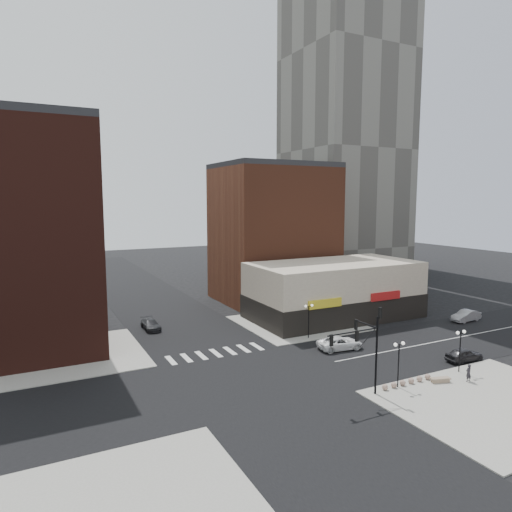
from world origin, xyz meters
TOP-DOWN VIEW (x-y plane):
  - ground at (0.00, 0.00)m, footprint 240.00×240.00m
  - road_ew at (0.00, 0.00)m, footprint 200.00×14.00m
  - road_ns at (0.00, 0.00)m, footprint 14.00×200.00m
  - sidewalk_nw at (-14.50, 14.50)m, footprint 15.00×15.00m
  - sidewalk_ne at (14.50, 14.50)m, footprint 15.00×15.00m
  - sidewalk_se at (16.00, -14.00)m, footprint 18.00×14.00m
  - building_nw at (-19.00, 18.50)m, footprint 16.00×15.00m
  - building_ne_midrise at (19.00, 29.50)m, footprint 18.00×15.00m
  - tower_near at (40.00, 38.00)m, footprint 20.00×20.00m
  - tower_far at (60.00, 56.00)m, footprint 18.00×18.00m
  - building_ne_row at (21.00, 15.00)m, footprint 24.20×12.20m
  - traffic_signal at (7.24, -7.83)m, footprint 5.59×3.09m
  - street_lamp_se_a at (11.00, -8.00)m, footprint 1.22×0.32m
  - street_lamp_se_b at (19.00, -8.00)m, footprint 1.22×0.32m
  - street_lamp_ne at (12.00, 8.00)m, footprint 1.22×0.32m
  - bollard_row at (12.12, -8.00)m, footprint 5.78×0.53m
  - white_suv at (13.01, 3.08)m, footprint 5.48×2.99m
  - dark_sedan_east at (22.23, -6.00)m, footprint 4.27×1.94m
  - silver_sedan at (36.09, 4.78)m, footprint 4.79×1.91m
  - dark_sedan_north at (-4.21, 20.70)m, footprint 1.94×4.65m
  - pedestrian at (17.74, -10.04)m, footprint 0.61×0.41m
  - stone_bench at (15.28, -9.00)m, footprint 1.94×1.09m

SIDE VIEW (x-z plane):
  - ground at x=0.00m, z-range 0.00..0.00m
  - road_ew at x=0.00m, z-range 0.00..0.02m
  - road_ns at x=0.00m, z-range 0.00..0.02m
  - sidewalk_nw at x=-14.50m, z-range 0.00..0.12m
  - sidewalk_ne at x=14.50m, z-range 0.00..0.12m
  - sidewalk_se at x=16.00m, z-range 0.00..0.12m
  - stone_bench at x=15.28m, z-range 0.13..0.57m
  - bollard_row at x=12.12m, z-range 0.12..0.65m
  - dark_sedan_north at x=-4.21m, z-range 0.00..1.34m
  - dark_sedan_east at x=22.23m, z-range 0.00..1.42m
  - white_suv at x=13.01m, z-range 0.00..1.46m
  - silver_sedan at x=36.09m, z-range 0.00..1.55m
  - pedestrian at x=17.74m, z-range 0.12..1.77m
  - street_lamp_se_a at x=11.00m, z-range 1.21..5.37m
  - street_lamp_se_b at x=19.00m, z-range 1.21..5.37m
  - street_lamp_ne at x=12.00m, z-range 1.21..5.37m
  - building_ne_row at x=21.00m, z-range -0.70..7.30m
  - traffic_signal at x=7.24m, z-range 1.07..8.85m
  - building_ne_midrise at x=19.00m, z-range 0.00..22.00m
  - building_nw at x=-19.00m, z-range 0.00..25.00m
  - tower_far at x=60.00m, z-range 0.00..82.00m
  - tower_near at x=40.00m, z-range 0.00..90.00m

